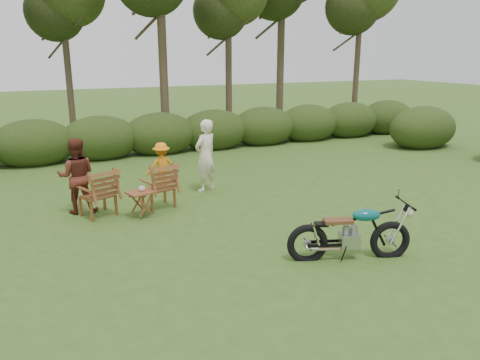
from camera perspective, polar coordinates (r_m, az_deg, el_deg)
name	(u,v)px	position (r m, az deg, el deg)	size (l,w,h in m)	color
ground	(297,248)	(8.47, 6.97, -8.19)	(80.00, 80.00, 0.00)	#35501A
tree_line	(164,39)	(16.96, -9.23, 16.65)	(22.52, 11.62, 8.14)	#3A2E1F
motorcycle	(348,258)	(8.23, 13.03, -9.24)	(1.99, 0.76, 1.14)	#0B9693
lawn_chair_right	(159,207)	(10.68, -9.84, -3.27)	(0.70, 0.70, 1.02)	brown
lawn_chair_left	(99,215)	(10.43, -16.80, -4.17)	(0.71, 0.71, 1.04)	brown
side_table	(141,204)	(10.04, -11.96, -2.93)	(0.54, 0.45, 0.56)	brown
cup	(142,189)	(9.97, -11.88, -1.04)	(0.14, 0.14, 0.11)	beige
adult_a	(206,190)	(11.79, -4.13, -1.29)	(0.65, 0.43, 1.79)	#EFDFC4
adult_b	(80,212)	(10.77, -18.92, -3.73)	(0.79, 0.62, 1.63)	#582319
child	(163,189)	(12.06, -9.39, -1.07)	(0.77, 0.44, 1.20)	orange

